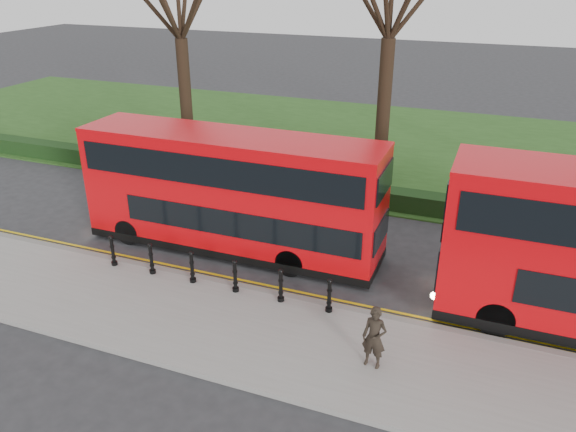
% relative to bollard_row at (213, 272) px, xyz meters
% --- Properties ---
extents(ground, '(120.00, 120.00, 0.00)m').
position_rel_bollard_row_xyz_m(ground, '(0.51, 1.35, -0.65)').
color(ground, '#28282B').
rests_on(ground, ground).
extents(pavement, '(60.00, 4.00, 0.15)m').
position_rel_bollard_row_xyz_m(pavement, '(0.51, -1.65, -0.57)').
color(pavement, gray).
rests_on(pavement, ground).
extents(kerb, '(60.00, 0.25, 0.16)m').
position_rel_bollard_row_xyz_m(kerb, '(0.51, 0.35, -0.57)').
color(kerb, slate).
rests_on(kerb, ground).
extents(grass_verge, '(60.00, 18.00, 0.06)m').
position_rel_bollard_row_xyz_m(grass_verge, '(0.51, 16.35, -0.62)').
color(grass_verge, '#244918').
rests_on(grass_verge, ground).
extents(hedge, '(60.00, 0.90, 0.80)m').
position_rel_bollard_row_xyz_m(hedge, '(0.51, 8.15, -0.25)').
color(hedge, black).
rests_on(hedge, ground).
extents(yellow_line_outer, '(60.00, 0.10, 0.01)m').
position_rel_bollard_row_xyz_m(yellow_line_outer, '(0.51, 0.65, -0.64)').
color(yellow_line_outer, yellow).
rests_on(yellow_line_outer, ground).
extents(yellow_line_inner, '(60.00, 0.10, 0.01)m').
position_rel_bollard_row_xyz_m(yellow_line_inner, '(0.51, 0.85, -0.64)').
color(yellow_line_inner, yellow).
rests_on(yellow_line_inner, ground).
extents(bollard_row, '(7.46, 0.15, 1.00)m').
position_rel_bollard_row_xyz_m(bollard_row, '(0.00, 0.00, 0.00)').
color(bollard_row, black).
rests_on(bollard_row, pavement).
extents(bus_lead, '(10.29, 2.37, 4.09)m').
position_rel_bollard_row_xyz_m(bus_lead, '(-0.69, 2.72, 1.41)').
color(bus_lead, red).
rests_on(bus_lead, ground).
extents(pedestrian, '(0.63, 0.45, 1.64)m').
position_rel_bollard_row_xyz_m(pedestrian, '(5.35, -1.83, 0.32)').
color(pedestrian, black).
rests_on(pedestrian, pavement).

